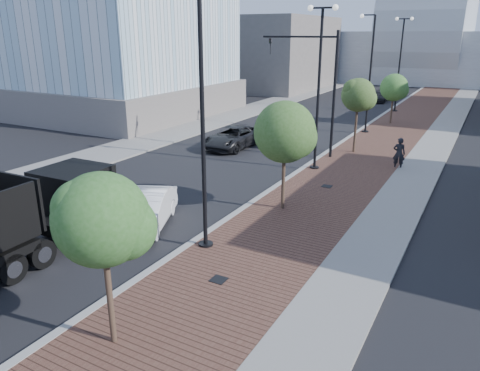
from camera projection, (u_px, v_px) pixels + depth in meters
The scene contains 23 objects.
sidewalk at pixel (414, 124), 41.15m from camera, with size 7.00×140.00×0.12m, color #4C2D23.
concrete_strip at pixel (447, 126), 39.92m from camera, with size 2.40×140.00×0.13m, color slate.
curb at pixel (375, 120), 42.75m from camera, with size 0.30×140.00×0.14m, color gray.
west_sidewalk at pixel (252, 109), 48.70m from camera, with size 4.00×140.00×0.12m, color slate.
dump_truck at pixel (1, 234), 15.52m from camera, with size 2.73×13.39×3.24m.
white_sedan at pixel (147, 210), 19.26m from camera, with size 1.61×4.61×1.52m, color white.
dark_car_mid at pixel (233, 137), 32.61m from camera, with size 2.50×5.42×1.51m, color black.
dark_car_far at pixel (380, 97), 54.36m from camera, with size 1.68×4.12×1.20m, color black.
pedestrian at pixel (399, 154), 27.39m from camera, with size 0.71×0.46×1.94m, color black.
streetlight_1 at pixel (200, 137), 16.26m from camera, with size 1.44×0.56×9.21m.
streetlight_2 at pixel (319, 89), 26.02m from camera, with size 1.72×0.56×9.28m.
streetlight_3 at pixel (368, 79), 36.19m from camera, with size 1.44×0.56×9.21m.
streetlight_4 at pixel (400, 64), 45.95m from camera, with size 1.72×0.56×9.28m.
traffic_mast at pixel (321, 80), 28.87m from camera, with size 5.09×0.20×8.00m.
tree_0 at pixel (104, 220), 11.01m from camera, with size 2.39×2.35×4.76m.
tree_1 at pixel (286, 132), 20.11m from camera, with size 2.75×2.75×5.07m.
tree_2 at pixel (359, 95), 29.99m from camera, with size 2.27×2.20×5.06m.
tree_3 at pixel (395, 88), 40.18m from camera, with size 2.44×2.39×4.46m.
tower_podium at pixel (120, 98), 46.63m from camera, with size 19.00×19.00×3.00m, color #69625E.
convention_center at pixel (428, 44), 79.15m from camera, with size 50.00×30.00×50.00m.
commercial_block_nw at pixel (272, 53), 66.94m from camera, with size 14.00×20.00×10.00m, color #625C58.
utility_cover_1 at pixel (219, 280), 15.06m from camera, with size 0.50×0.50×0.02m, color black.
utility_cover_2 at pixel (327, 186), 24.19m from camera, with size 0.50×0.50×0.02m, color black.
Camera 1 is at (9.43, -3.30, 7.86)m, focal length 34.25 mm.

